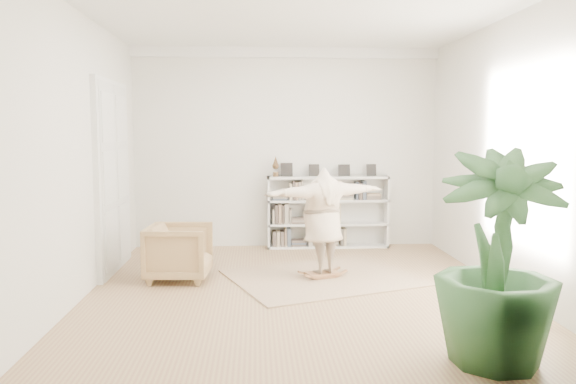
% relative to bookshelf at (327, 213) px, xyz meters
% --- Properties ---
extents(floor, '(6.00, 6.00, 0.00)m').
position_rel_bookshelf_xyz_m(floor, '(-0.74, -2.82, -0.64)').
color(floor, '#8C6548').
rests_on(floor, ground).
extents(room_shell, '(6.00, 6.00, 6.00)m').
position_rel_bookshelf_xyz_m(room_shell, '(-0.74, 0.12, 2.87)').
color(room_shell, silver).
rests_on(room_shell, floor).
extents(doors, '(0.09, 1.78, 2.92)m').
position_rel_bookshelf_xyz_m(doors, '(-3.45, -1.52, 0.76)').
color(doors, white).
rests_on(doors, floor).
extents(bookshelf, '(2.20, 0.35, 1.64)m').
position_rel_bookshelf_xyz_m(bookshelf, '(0.00, 0.00, 0.00)').
color(bookshelf, silver).
rests_on(bookshelf, floor).
extents(armchair, '(0.93, 0.91, 0.80)m').
position_rel_bookshelf_xyz_m(armchair, '(-2.39, -2.17, -0.24)').
color(armchair, tan).
rests_on(armchair, floor).
extents(rug, '(3.04, 2.75, 0.02)m').
position_rel_bookshelf_xyz_m(rug, '(-0.35, -2.21, -0.63)').
color(rug, tan).
rests_on(rug, floor).
extents(rocker_board, '(0.53, 0.43, 0.10)m').
position_rel_bookshelf_xyz_m(rocker_board, '(-0.35, -2.21, -0.57)').
color(rocker_board, '#96603C').
rests_on(rocker_board, rug).
extents(person, '(1.92, 1.13, 1.51)m').
position_rel_bookshelf_xyz_m(person, '(-0.35, -2.21, 0.24)').
color(person, beige).
rests_on(person, rocker_board).
extents(houseplant, '(1.28, 1.28, 1.95)m').
position_rel_bookshelf_xyz_m(houseplant, '(0.84, -5.29, 0.34)').
color(houseplant, '#295128').
rests_on(houseplant, floor).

